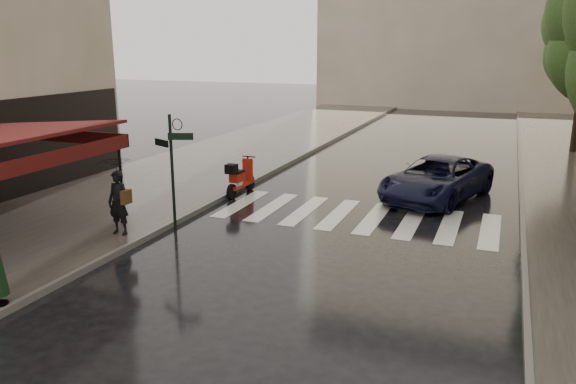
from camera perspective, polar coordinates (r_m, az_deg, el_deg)
The scene contains 9 objects.
ground at distance 12.38m, azimuth -14.14°, elevation -8.55°, with size 120.00×120.00×0.00m, color black.
sidewalk_near at distance 24.46m, azimuth -6.59°, elevation 3.41°, with size 6.00×60.00×0.12m, color #38332D.
curb_near at distance 23.21m, azimuth 0.09°, elevation 2.94°, with size 0.12×60.00×0.16m, color #595651.
curb_far at distance 21.70m, azimuth 22.55°, elevation 0.97°, with size 0.12×60.00×0.16m, color #595651.
crosswalk at distance 16.36m, azimuth 6.91°, elevation -2.44°, with size 7.85×3.20×0.01m.
signpost at distance 14.86m, azimuth -11.69°, elevation 2.88°, with size 1.17×0.29×3.10m.
pedestrian_with_umbrella at distance 14.60m, azimuth -17.05°, elevation 1.98°, with size 1.00×1.02×2.44m.
scooter at distance 18.49m, azimuth -4.90°, elevation 1.36°, with size 0.48×1.81×1.19m.
parked_car at distance 18.52m, azimuth 14.88°, elevation 1.32°, with size 2.23×4.84×1.35m, color black.
Camera 1 is at (6.81, -9.18, 4.78)m, focal length 35.00 mm.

